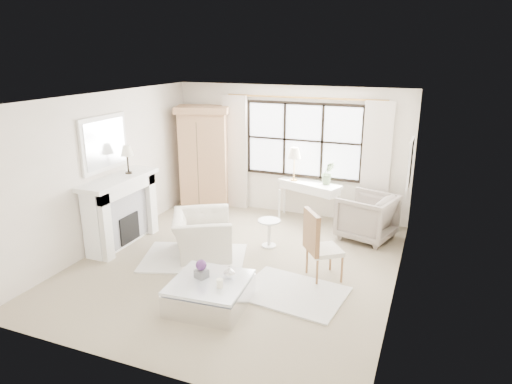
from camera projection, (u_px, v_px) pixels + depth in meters
floor at (236, 264)px, 7.51m from camera, size 5.50×5.50×0.00m
ceiling at (234, 98)px, 6.71m from camera, size 5.50×5.50×0.00m
wall_back at (289, 151)px, 9.55m from camera, size 5.00×0.00×5.00m
wall_front at (125, 257)px, 4.67m from camera, size 5.00×0.00×5.00m
wall_left at (106, 171)px, 8.00m from camera, size 0.00×5.50×5.50m
wall_right at (402, 205)px, 6.23m from camera, size 0.00×5.50×5.50m
window_pane at (303, 140)px, 9.35m from camera, size 2.40×0.02×1.50m
window_frame at (303, 140)px, 9.34m from camera, size 2.50×0.04×1.50m
curtain_rod at (304, 98)px, 9.04m from camera, size 3.30×0.04×0.04m
curtain_left at (235, 153)px, 9.92m from camera, size 0.55×0.10×2.47m
curtain_right at (376, 165)px, 8.86m from camera, size 0.55×0.10×2.47m
fireplace at (120, 210)px, 8.13m from camera, size 0.58×1.66×1.26m
mirror_frame at (104, 143)px, 7.84m from camera, size 0.05×1.15×0.95m
mirror_glass at (106, 143)px, 7.83m from camera, size 0.02×1.00×0.80m
art_frame at (410, 163)px, 7.68m from camera, size 0.04×0.62×0.82m
art_canvas at (409, 163)px, 7.69m from camera, size 0.01×0.52×0.72m
mantel_lamp at (127, 152)px, 8.04m from camera, size 0.22×0.22×0.51m
armoire at (204, 157)px, 9.95m from camera, size 1.28×1.00×2.24m
console_table at (309, 201)px, 9.40m from camera, size 1.38×0.86×0.80m
console_lamp at (294, 154)px, 9.24m from camera, size 0.28×0.28×0.69m
orchid_plant at (328, 173)px, 9.07m from camera, size 0.31×0.28×0.47m
side_table at (269, 229)px, 8.09m from camera, size 0.40×0.40×0.51m
rug_left at (194, 258)px, 7.70m from camera, size 1.97×1.65×0.03m
rug_right at (293, 293)px, 6.60m from camera, size 1.57×1.26×0.03m
club_armchair at (202, 235)px, 7.79m from camera, size 1.37×1.43×0.72m
wingback_chair at (367, 217)px, 8.42m from camera, size 1.15×1.13×0.85m
french_chair at (323, 259)px, 6.98m from camera, size 0.68×0.67×1.08m
coffee_table at (210, 294)px, 6.25m from camera, size 1.07×1.07×0.38m
planter_box at (202, 274)px, 6.26m from camera, size 0.19×0.19×0.11m
planter_flowers at (201, 265)px, 6.22m from camera, size 0.15×0.15×0.15m
pillar_candle at (220, 283)px, 6.00m from camera, size 0.09×0.09×0.12m
coffee_vase at (229, 272)px, 6.25m from camera, size 0.17×0.17×0.17m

